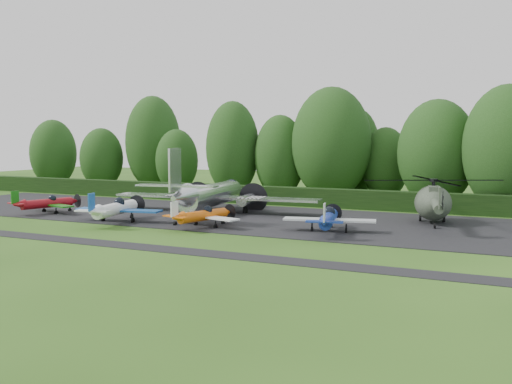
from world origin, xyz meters
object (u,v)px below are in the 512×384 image
at_px(light_plane_white, 116,209).
at_px(transport_plane, 210,195).
at_px(light_plane_orange, 203,215).
at_px(light_plane_blue, 329,218).
at_px(helicopter, 433,200).
at_px(light_plane_red, 47,203).

bearing_deg(light_plane_white, transport_plane, 70.61).
distance_m(light_plane_orange, light_plane_blue, 10.41).
distance_m(transport_plane, light_plane_orange, 8.41).
bearing_deg(light_plane_blue, transport_plane, 169.60).
height_order(transport_plane, light_plane_blue, transport_plane).
height_order(transport_plane, light_plane_orange, transport_plane).
relative_size(transport_plane, light_plane_blue, 2.79).
relative_size(light_plane_white, helicopter, 0.58).
height_order(light_plane_white, light_plane_orange, light_plane_white).
xyz_separation_m(transport_plane, light_plane_white, (-4.64, -8.44, -0.64)).
relative_size(light_plane_white, light_plane_blue, 1.09).
bearing_deg(light_plane_red, light_plane_blue, -16.70).
bearing_deg(light_plane_orange, light_plane_white, 170.46).
distance_m(transport_plane, light_plane_white, 9.66).
height_order(light_plane_white, light_plane_blue, light_plane_white).
xyz_separation_m(transport_plane, light_plane_blue, (13.89, -5.84, -0.74)).
xyz_separation_m(transport_plane, helicopter, (20.51, 2.76, 0.19)).
relative_size(light_plane_orange, helicopter, 0.47).
xyz_separation_m(light_plane_orange, helicopter, (16.90, 10.30, 1.06)).
bearing_deg(light_plane_red, transport_plane, 5.63).
distance_m(light_plane_white, helicopter, 27.55).
height_order(light_plane_red, light_plane_orange, light_plane_red).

